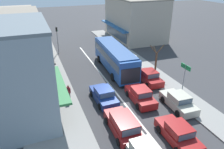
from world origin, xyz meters
TOP-DOWN VIEW (x-y plane):
  - ground_plane at (0.00, 0.00)m, footprint 140.00×140.00m
  - lane_centre_line at (0.00, 4.00)m, footprint 0.20×28.00m
  - sidewalk_left at (-6.80, 6.00)m, footprint 5.20×44.00m
  - kerb_right at (6.20, 6.00)m, footprint 2.80×44.00m
  - shopfront_corner_near at (-10.18, 0.26)m, footprint 8.50×8.35m
  - shopfront_mid_block at (-10.18, 8.75)m, footprint 8.30×8.32m
  - shopfront_far_end at (-10.18, 16.97)m, footprint 7.53×7.39m
  - building_right_far at (11.48, 20.21)m, footprint 8.93×12.30m
  - city_bus at (2.09, 6.90)m, footprint 3.10×10.96m
  - sedan_behind_bus_near at (1.66, -7.35)m, footprint 1.99×4.25m
  - sedan_behind_bus_mid at (1.64, -1.26)m, footprint 2.02×4.26m
  - wagon_queue_gap_filler at (-1.87, -5.01)m, footprint 2.00×4.53m
  - sedan_adjacent_lane_trail at (-1.78, 0.05)m, footprint 1.99×4.25m
  - parked_sedan_kerb_front at (4.47, -3.55)m, footprint 2.00×4.25m
  - parked_sedan_kerb_second at (4.56, 2.19)m, footprint 1.97×4.24m
  - parked_sedan_kerb_third at (4.60, 7.94)m, footprint 1.97×4.24m
  - traffic_light_downstreet at (-3.85, 16.34)m, footprint 0.33×0.24m
  - directional_road_sign at (6.17, -1.87)m, footprint 0.10×1.40m
  - street_tree_right at (6.25, 3.61)m, footprint 1.99×1.72m
  - pedestrian_with_handbag_near at (-5.01, 1.34)m, footprint 0.49×0.61m

SIDE VIEW (x-z plane):
  - ground_plane at x=0.00m, z-range 0.00..0.00m
  - lane_centre_line at x=0.00m, z-range 0.00..0.01m
  - kerb_right at x=6.20m, z-range 0.00..0.12m
  - sidewalk_left at x=-6.80m, z-range 0.00..0.14m
  - sedan_behind_bus_near at x=1.66m, z-range -0.07..1.40m
  - sedan_behind_bus_mid at x=1.64m, z-range -0.07..1.40m
  - sedan_adjacent_lane_trail at x=-1.78m, z-range -0.07..1.40m
  - parked_sedan_kerb_front at x=4.47m, z-range -0.07..1.40m
  - parked_sedan_kerb_second at x=4.56m, z-range -0.07..1.40m
  - parked_sedan_kerb_third at x=4.60m, z-range -0.07..1.40m
  - wagon_queue_gap_filler at x=-1.87m, z-range -0.04..1.53m
  - pedestrian_with_handbag_near at x=-5.01m, z-range 0.25..1.88m
  - city_bus at x=2.09m, z-range 0.27..3.49m
  - street_tree_right at x=6.25m, z-range -0.12..3.90m
  - directional_road_sign at x=6.17m, z-range 0.88..4.48m
  - traffic_light_downstreet at x=-3.85m, z-range 0.75..4.95m
  - shopfront_far_end at x=-10.18m, z-range 0.00..7.09m
  - building_right_far at x=11.48m, z-range 0.00..7.69m
  - shopfront_mid_block at x=-10.18m, z-range -0.01..7.87m
  - shopfront_corner_near at x=-10.18m, z-range -0.01..8.35m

